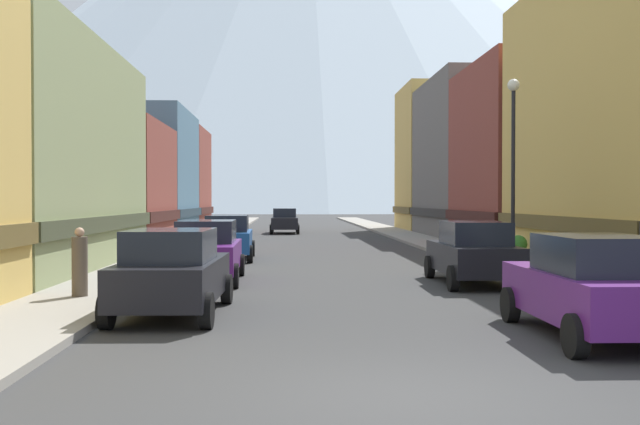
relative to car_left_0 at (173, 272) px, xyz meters
name	(u,v)px	position (x,y,z in m)	size (l,w,h in m)	color
ground_plane	(408,398)	(3.80, -6.42, -0.90)	(400.00, 400.00, 0.00)	#373737
sidewalk_left	(206,239)	(-2.45, 28.58, -0.82)	(2.50, 100.00, 0.15)	gray
sidewalk_right	(415,238)	(10.05, 28.58, -0.82)	(2.50, 100.00, 0.15)	gray
storefront_left_2	(97,188)	(-6.96, 21.28, 2.07)	(6.83, 8.75, 6.16)	brown
storefront_left_3	(133,177)	(-7.20, 30.81, 2.91)	(7.30, 10.00, 7.90)	slate
storefront_left_4	(152,183)	(-7.68, 40.06, 2.79)	(8.27, 8.20, 7.65)	brown
storefront_right_2	(570,160)	(16.26, 20.30, 3.45)	(10.23, 9.56, 9.01)	brown
storefront_right_3	(495,161)	(15.59, 30.94, 3.93)	(8.88, 11.66, 10.00)	#66605B
storefront_right_4	(457,161)	(15.56, 41.23, 4.48)	(8.82, 8.18, 11.11)	#D8B259
car_left_0	(173,272)	(0.00, 0.00, 0.00)	(2.18, 4.46, 1.78)	black
car_left_1	(206,251)	(0.00, 6.28, 0.00)	(2.10, 4.42, 1.78)	#591E72
car_left_2	(228,237)	(0.00, 14.08, 0.00)	(2.15, 4.44, 1.78)	#19478C
car_right_0	(593,286)	(7.60, -2.80, 0.00)	(2.10, 4.42, 1.78)	#591E72
car_right_1	(473,252)	(7.60, 5.26, 0.00)	(2.10, 4.42, 1.78)	black
car_driving_0	(285,221)	(2.20, 37.14, 0.00)	(2.06, 4.40, 1.78)	black
potted_plant_0	(518,246)	(10.80, 11.20, -0.20)	(0.64, 0.64, 0.94)	brown
pedestrian_0	(80,265)	(-2.45, 2.03, -0.02)	(0.36, 0.36, 1.59)	brown
streetlamp_right	(513,147)	(9.15, 6.60, 3.09)	(0.36, 0.36, 5.86)	black
mountain_backdrop	(306,19)	(9.39, 253.58, 67.68)	(295.09, 295.09, 137.16)	silver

